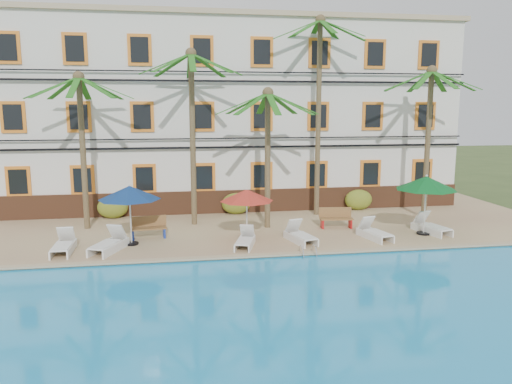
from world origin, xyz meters
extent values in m
plane|color=#384C23|center=(0.00, 0.00, 0.00)|extent=(100.00, 100.00, 0.00)
cube|color=tan|center=(0.00, 5.00, 0.12)|extent=(30.00, 12.00, 0.25)
cube|color=#1C93D5|center=(0.00, -7.00, 0.10)|extent=(26.00, 12.00, 0.20)
cube|color=tan|center=(0.00, -0.90, 0.28)|extent=(30.00, 0.35, 0.06)
cube|color=silver|center=(0.00, 10.00, 5.25)|extent=(25.00, 6.00, 10.00)
cube|color=brown|center=(0.00, 6.94, 0.85)|extent=(25.00, 0.12, 1.20)
cube|color=tan|center=(0.00, 10.00, 10.35)|extent=(25.40, 6.40, 0.25)
cube|color=orange|center=(-10.50, 6.95, 2.15)|extent=(1.15, 0.10, 1.50)
cube|color=black|center=(-10.50, 6.90, 2.15)|extent=(0.85, 0.04, 1.20)
cube|color=orange|center=(-7.50, 6.95, 2.15)|extent=(1.15, 0.10, 1.50)
cube|color=black|center=(-7.50, 6.90, 2.15)|extent=(0.85, 0.04, 1.20)
cube|color=orange|center=(-4.50, 6.95, 2.15)|extent=(1.15, 0.10, 1.50)
cube|color=black|center=(-4.50, 6.90, 2.15)|extent=(0.85, 0.04, 1.20)
cube|color=orange|center=(-1.50, 6.95, 2.15)|extent=(1.15, 0.10, 1.50)
cube|color=black|center=(-1.50, 6.90, 2.15)|extent=(0.85, 0.04, 1.20)
cube|color=orange|center=(1.50, 6.95, 2.15)|extent=(1.15, 0.10, 1.50)
cube|color=black|center=(1.50, 6.90, 2.15)|extent=(0.85, 0.04, 1.20)
cube|color=orange|center=(4.50, 6.95, 2.15)|extent=(1.15, 0.10, 1.50)
cube|color=black|center=(4.50, 6.90, 2.15)|extent=(0.85, 0.04, 1.20)
cube|color=orange|center=(7.50, 6.95, 2.15)|extent=(1.15, 0.10, 1.50)
cube|color=black|center=(7.50, 6.90, 2.15)|extent=(0.85, 0.04, 1.20)
cube|color=orange|center=(10.50, 6.95, 2.15)|extent=(1.15, 0.10, 1.50)
cube|color=black|center=(10.50, 6.90, 2.15)|extent=(0.85, 0.04, 1.20)
cube|color=orange|center=(-10.50, 6.95, 5.25)|extent=(1.15, 0.10, 1.50)
cube|color=black|center=(-10.50, 6.90, 5.25)|extent=(0.85, 0.04, 1.20)
cube|color=orange|center=(-7.50, 6.95, 5.25)|extent=(1.15, 0.10, 1.50)
cube|color=black|center=(-7.50, 6.90, 5.25)|extent=(0.85, 0.04, 1.20)
cube|color=orange|center=(-4.50, 6.95, 5.25)|extent=(1.15, 0.10, 1.50)
cube|color=black|center=(-4.50, 6.90, 5.25)|extent=(0.85, 0.04, 1.20)
cube|color=orange|center=(-1.50, 6.95, 5.25)|extent=(1.15, 0.10, 1.50)
cube|color=black|center=(-1.50, 6.90, 5.25)|extent=(0.85, 0.04, 1.20)
cube|color=orange|center=(1.50, 6.95, 5.25)|extent=(1.15, 0.10, 1.50)
cube|color=black|center=(1.50, 6.90, 5.25)|extent=(0.85, 0.04, 1.20)
cube|color=orange|center=(4.50, 6.95, 5.25)|extent=(1.15, 0.10, 1.50)
cube|color=black|center=(4.50, 6.90, 5.25)|extent=(0.85, 0.04, 1.20)
cube|color=orange|center=(7.50, 6.95, 5.25)|extent=(1.15, 0.10, 1.50)
cube|color=black|center=(7.50, 6.90, 5.25)|extent=(0.85, 0.04, 1.20)
cube|color=orange|center=(10.50, 6.95, 5.25)|extent=(1.15, 0.10, 1.50)
cube|color=black|center=(10.50, 6.90, 5.25)|extent=(0.85, 0.04, 1.20)
cube|color=orange|center=(-10.50, 6.95, 8.45)|extent=(1.15, 0.10, 1.50)
cube|color=black|center=(-10.50, 6.90, 8.45)|extent=(0.85, 0.04, 1.20)
cube|color=orange|center=(-7.50, 6.95, 8.45)|extent=(1.15, 0.10, 1.50)
cube|color=black|center=(-7.50, 6.90, 8.45)|extent=(0.85, 0.04, 1.20)
cube|color=orange|center=(-4.50, 6.95, 8.45)|extent=(1.15, 0.10, 1.50)
cube|color=black|center=(-4.50, 6.90, 8.45)|extent=(0.85, 0.04, 1.20)
cube|color=orange|center=(-1.50, 6.95, 8.45)|extent=(1.15, 0.10, 1.50)
cube|color=black|center=(-1.50, 6.90, 8.45)|extent=(0.85, 0.04, 1.20)
cube|color=orange|center=(1.50, 6.95, 8.45)|extent=(1.15, 0.10, 1.50)
cube|color=black|center=(1.50, 6.90, 8.45)|extent=(0.85, 0.04, 1.20)
cube|color=orange|center=(4.50, 6.95, 8.45)|extent=(1.15, 0.10, 1.50)
cube|color=black|center=(4.50, 6.90, 8.45)|extent=(0.85, 0.04, 1.20)
cube|color=orange|center=(7.50, 6.95, 8.45)|extent=(1.15, 0.10, 1.50)
cube|color=black|center=(7.50, 6.90, 8.45)|extent=(0.85, 0.04, 1.20)
cube|color=orange|center=(10.50, 6.95, 8.45)|extent=(1.15, 0.10, 1.50)
cube|color=black|center=(10.50, 6.90, 8.45)|extent=(0.85, 0.04, 1.20)
cube|color=black|center=(0.00, 6.80, 3.70)|extent=(25.00, 0.08, 0.10)
cube|color=black|center=(0.00, 6.80, 4.15)|extent=(25.00, 0.08, 0.06)
cube|color=black|center=(0.00, 6.80, 7.00)|extent=(25.00, 0.08, 0.10)
cube|color=black|center=(0.00, 6.80, 7.45)|extent=(25.00, 0.08, 0.06)
cylinder|color=brown|center=(-7.00, 4.62, 3.64)|extent=(0.26, 0.26, 6.78)
sphere|color=brown|center=(-7.00, 4.62, 7.03)|extent=(0.50, 0.50, 0.50)
cube|color=#1E6417|center=(-7.00, 5.77, 6.56)|extent=(0.28, 2.33, 0.97)
cube|color=#1E6417|center=(-7.82, 5.43, 6.56)|extent=(1.84, 1.84, 0.97)
cube|color=#1E6417|center=(-8.16, 4.62, 6.56)|extent=(2.33, 0.28, 0.97)
cube|color=#1E6417|center=(-7.82, 3.80, 6.56)|extent=(1.84, 1.84, 0.97)
cube|color=#1E6417|center=(-7.00, 3.46, 6.56)|extent=(0.28, 2.33, 0.97)
cube|color=#1E6417|center=(-6.18, 3.80, 6.56)|extent=(1.84, 1.84, 0.97)
cube|color=#1E6417|center=(-5.84, 4.62, 6.56)|extent=(2.33, 0.28, 0.97)
cube|color=#1E6417|center=(-6.18, 5.43, 6.56)|extent=(1.84, 1.84, 0.97)
cylinder|color=brown|center=(-2.13, 4.67, 4.17)|extent=(0.26, 0.26, 7.85)
sphere|color=brown|center=(-2.13, 4.67, 8.10)|extent=(0.50, 0.50, 0.50)
cube|color=#1E6417|center=(-2.13, 5.83, 7.63)|extent=(0.28, 2.33, 0.97)
cube|color=#1E6417|center=(-2.94, 5.49, 7.63)|extent=(1.84, 1.84, 0.97)
cube|color=#1E6417|center=(-3.28, 4.67, 7.63)|extent=(2.33, 0.28, 0.97)
cube|color=#1E6417|center=(-2.94, 3.85, 7.63)|extent=(1.84, 1.84, 0.97)
cube|color=#1E6417|center=(-2.13, 3.51, 7.63)|extent=(0.28, 2.33, 0.97)
cube|color=#1E6417|center=(-1.31, 3.85, 7.63)|extent=(1.84, 1.84, 0.97)
cube|color=#1E6417|center=(-0.97, 4.67, 7.63)|extent=(2.33, 0.28, 0.97)
cube|color=#1E6417|center=(-1.31, 5.49, 7.63)|extent=(1.84, 1.84, 0.97)
cylinder|color=brown|center=(1.17, 3.50, 3.30)|extent=(0.26, 0.26, 6.10)
sphere|color=brown|center=(1.17, 3.50, 6.35)|extent=(0.50, 0.50, 0.50)
cube|color=#1E6417|center=(1.17, 4.66, 5.88)|extent=(0.28, 2.33, 0.97)
cube|color=#1E6417|center=(0.36, 4.32, 5.88)|extent=(1.84, 1.84, 0.97)
cube|color=#1E6417|center=(0.02, 3.50, 5.88)|extent=(2.33, 0.28, 0.97)
cube|color=#1E6417|center=(0.36, 2.68, 5.88)|extent=(1.84, 1.84, 0.97)
cube|color=#1E6417|center=(1.17, 2.34, 5.88)|extent=(0.28, 2.33, 0.97)
cube|color=#1E6417|center=(1.99, 2.68, 5.88)|extent=(1.84, 1.84, 0.97)
cube|color=#1E6417|center=(2.33, 3.50, 5.88)|extent=(2.33, 0.28, 0.97)
cube|color=#1E6417|center=(1.99, 4.32, 5.88)|extent=(1.84, 1.84, 0.97)
cylinder|color=brown|center=(4.18, 5.83, 5.07)|extent=(0.26, 0.26, 9.64)
sphere|color=brown|center=(4.18, 5.83, 9.89)|extent=(0.50, 0.50, 0.50)
cube|color=#1E6417|center=(4.18, 6.99, 9.42)|extent=(0.28, 2.33, 0.97)
cube|color=#1E6417|center=(3.37, 6.65, 9.42)|extent=(1.84, 1.84, 0.97)
cube|color=#1E6417|center=(3.03, 5.83, 9.42)|extent=(2.33, 0.28, 0.97)
cube|color=#1E6417|center=(3.37, 5.01, 9.42)|extent=(1.84, 1.84, 0.97)
cube|color=#1E6417|center=(4.18, 4.67, 9.42)|extent=(0.28, 2.33, 0.97)
cube|color=#1E6417|center=(5.00, 5.01, 9.42)|extent=(1.84, 1.84, 0.97)
cube|color=#1E6417|center=(5.34, 5.83, 9.42)|extent=(2.33, 0.28, 0.97)
cube|color=#1E6417|center=(5.00, 6.65, 9.42)|extent=(1.84, 1.84, 0.97)
cylinder|color=brown|center=(9.31, 4.29, 3.85)|extent=(0.26, 0.26, 7.20)
sphere|color=brown|center=(9.31, 4.29, 7.45)|extent=(0.50, 0.50, 0.50)
cube|color=#1E6417|center=(9.31, 5.45, 6.98)|extent=(0.28, 2.33, 0.97)
cube|color=#1E6417|center=(8.49, 5.11, 6.98)|extent=(1.84, 1.84, 0.97)
cube|color=#1E6417|center=(8.15, 4.29, 6.98)|extent=(2.33, 0.28, 0.97)
cube|color=#1E6417|center=(8.49, 3.47, 6.98)|extent=(1.84, 1.84, 0.97)
cube|color=#1E6417|center=(9.31, 3.14, 6.98)|extent=(0.28, 2.33, 0.97)
cube|color=#1E6417|center=(10.13, 3.47, 6.98)|extent=(1.84, 1.84, 0.97)
cube|color=#1E6417|center=(10.47, 4.29, 6.98)|extent=(2.33, 0.28, 0.97)
cube|color=#1E6417|center=(10.13, 5.11, 6.98)|extent=(1.84, 1.84, 0.97)
ellipsoid|color=#25621C|center=(-6.08, 6.60, 0.80)|extent=(1.50, 0.90, 1.10)
ellipsoid|color=#25621C|center=(0.11, 6.60, 0.80)|extent=(1.50, 0.90, 1.10)
ellipsoid|color=#25621C|center=(6.74, 6.60, 0.80)|extent=(1.50, 0.90, 1.10)
cylinder|color=black|center=(-4.77, 1.50, 0.29)|extent=(0.55, 0.55, 0.08)
cylinder|color=silver|center=(-4.77, 1.50, 1.44)|extent=(0.06, 0.06, 2.38)
cone|color=navy|center=(-4.77, 1.50, 2.38)|extent=(2.47, 2.47, 0.54)
sphere|color=silver|center=(-4.77, 1.50, 2.67)|extent=(0.10, 0.10, 0.10)
cylinder|color=black|center=(-0.09, 1.39, 0.29)|extent=(0.50, 0.50, 0.07)
cylinder|color=silver|center=(-0.09, 1.39, 1.31)|extent=(0.06, 0.06, 2.13)
cone|color=#AF2C20|center=(-0.09, 1.39, 2.16)|extent=(2.22, 2.22, 0.49)
sphere|color=silver|center=(-0.09, 1.39, 2.42)|extent=(0.10, 0.10, 0.10)
cylinder|color=black|center=(7.67, 1.15, 0.29)|extent=(0.59, 0.59, 0.08)
cylinder|color=silver|center=(7.67, 1.15, 1.51)|extent=(0.06, 0.06, 2.52)
cone|color=#08571F|center=(7.67, 1.15, 2.51)|extent=(2.63, 2.63, 0.58)
sphere|color=silver|center=(7.67, 1.15, 2.83)|extent=(0.10, 0.10, 0.10)
cube|color=white|center=(-7.23, 0.46, 0.58)|extent=(0.64, 1.35, 0.06)
cube|color=white|center=(-7.24, 1.39, 0.82)|extent=(0.62, 0.50, 0.67)
cube|color=white|center=(-7.54, 0.72, 0.40)|extent=(0.09, 1.90, 0.31)
cube|color=white|center=(-6.93, 0.72, 0.40)|extent=(0.09, 1.90, 0.31)
cube|color=white|center=(-5.66, 0.39, 0.60)|extent=(1.13, 1.54, 0.06)
cube|color=white|center=(-5.29, 1.29, 0.84)|extent=(0.80, 0.73, 0.70)
cube|color=white|center=(-5.86, 0.76, 0.41)|extent=(0.82, 1.87, 0.32)
cube|color=white|center=(-5.26, 0.51, 0.41)|extent=(0.82, 1.87, 0.32)
cube|color=white|center=(-0.37, 0.20, 0.55)|extent=(0.89, 1.32, 0.06)
cube|color=white|center=(-0.13, 1.00, 0.76)|extent=(0.66, 0.59, 0.60)
cube|color=white|center=(-0.57, 0.50, 0.39)|extent=(0.56, 1.66, 0.28)
cube|color=white|center=(-0.04, 0.34, 0.39)|extent=(0.56, 1.66, 0.28)
cube|color=white|center=(2.11, 0.49, 0.57)|extent=(0.90, 1.42, 0.06)
cube|color=white|center=(1.89, 1.37, 0.81)|extent=(0.70, 0.61, 0.66)
cube|color=white|center=(1.75, 0.66, 0.40)|extent=(0.50, 1.83, 0.30)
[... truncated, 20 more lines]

